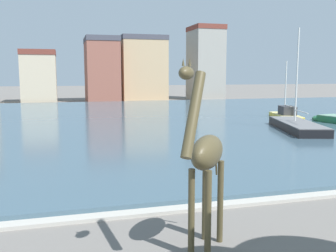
% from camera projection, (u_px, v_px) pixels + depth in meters
% --- Properties ---
extents(harbor_water, '(89.55, 47.30, 0.27)m').
position_uv_depth(harbor_water, '(122.00, 120.00, 35.61)').
color(harbor_water, '#3D5666').
rests_on(harbor_water, ground).
extents(quay_edge_coping, '(89.55, 0.50, 0.12)m').
position_uv_depth(quay_edge_coping, '(228.00, 204.00, 12.79)').
color(quay_edge_coping, '#ADA89E').
rests_on(quay_edge_coping, ground).
extents(giraffe_statue, '(1.99, 2.35, 4.73)m').
position_uv_depth(giraffe_statue, '(205.00, 157.00, 9.22)').
color(giraffe_statue, '#4C4228').
rests_on(giraffe_statue, ground).
extents(sailboat_black, '(4.54, 9.14, 7.80)m').
position_uv_depth(sailboat_black, '(294.00, 126.00, 29.10)').
color(sailboat_black, black).
rests_on(sailboat_black, ground).
extents(sailboat_yellow, '(3.33, 6.50, 5.65)m').
position_uv_depth(sailboat_yellow, '(284.00, 116.00, 36.26)').
color(sailboat_yellow, gold).
rests_on(sailboat_yellow, ground).
extents(townhouse_wide_warehouse, '(5.22, 7.04, 8.07)m').
position_uv_depth(townhouse_wide_warehouse, '(39.00, 77.00, 59.09)').
color(townhouse_wide_warehouse, '#C6B293').
rests_on(townhouse_wide_warehouse, ground).
extents(townhouse_end_terrace, '(5.19, 8.02, 10.27)m').
position_uv_depth(townhouse_end_terrace, '(102.00, 70.00, 61.36)').
color(townhouse_end_terrace, '#8E5142').
rests_on(townhouse_end_terrace, ground).
extents(townhouse_tall_gabled, '(7.69, 6.37, 10.87)m').
position_uv_depth(townhouse_tall_gabled, '(143.00, 68.00, 65.37)').
color(townhouse_tall_gabled, tan).
rests_on(townhouse_tall_gabled, ground).
extents(townhouse_narrow_midrow, '(5.16, 6.64, 12.72)m').
position_uv_depth(townhouse_narrow_midrow, '(205.00, 63.00, 66.74)').
color(townhouse_narrow_midrow, gray).
rests_on(townhouse_narrow_midrow, ground).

